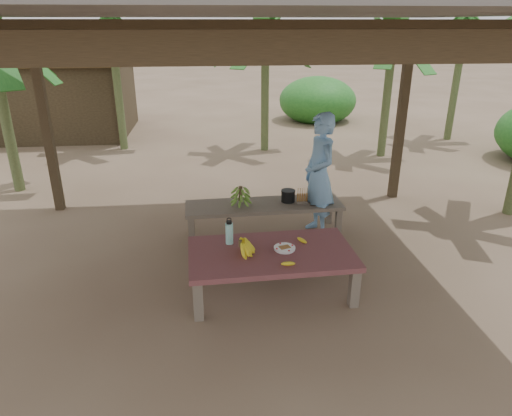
{
  "coord_description": "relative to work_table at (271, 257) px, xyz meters",
  "views": [
    {
      "loc": [
        -0.35,
        -4.87,
        2.82
      ],
      "look_at": [
        0.17,
        0.06,
        0.8
      ],
      "focal_mm": 32.0,
      "sensor_mm": 36.0,
      "label": 1
    }
  ],
  "objects": [
    {
      "name": "ground",
      "position": [
        -0.28,
        0.48,
        -0.43
      ],
      "size": [
        80.0,
        80.0,
        0.0
      ],
      "primitive_type": "plane",
      "color": "brown",
      "rests_on": "ground"
    },
    {
      "name": "pavilion",
      "position": [
        -0.3,
        0.46,
        2.34
      ],
      "size": [
        6.6,
        5.6,
        2.95
      ],
      "color": "black",
      "rests_on": "ground"
    },
    {
      "name": "work_table",
      "position": [
        0.0,
        0.0,
        0.0
      ],
      "size": [
        1.84,
        1.07,
        0.5
      ],
      "rotation": [
        0.0,
        0.0,
        0.04
      ],
      "color": "brown",
      "rests_on": "ground"
    },
    {
      "name": "bench",
      "position": [
        0.11,
        1.53,
        -0.04
      ],
      "size": [
        2.22,
        0.67,
        0.45
      ],
      "rotation": [
        0.0,
        0.0,
        0.03
      ],
      "color": "brown",
      "rests_on": "ground"
    },
    {
      "name": "ripe_banana_bunch",
      "position": [
        -0.34,
        -0.02,
        0.15
      ],
      "size": [
        0.3,
        0.26,
        0.18
      ],
      "primitive_type": null,
      "rotation": [
        0.0,
        0.0,
        0.05
      ],
      "color": "yellow",
      "rests_on": "work_table"
    },
    {
      "name": "plate",
      "position": [
        0.15,
        0.02,
        0.08
      ],
      "size": [
        0.24,
        0.24,
        0.04
      ],
      "color": "white",
      "rests_on": "work_table"
    },
    {
      "name": "loose_banana_front",
      "position": [
        0.13,
        -0.33,
        0.09
      ],
      "size": [
        0.17,
        0.08,
        0.04
      ],
      "primitive_type": "ellipsoid",
      "rotation": [
        0.0,
        0.0,
        1.82
      ],
      "color": "yellow",
      "rests_on": "work_table"
    },
    {
      "name": "loose_banana_side",
      "position": [
        0.38,
        0.19,
        0.09
      ],
      "size": [
        0.13,
        0.13,
        0.04
      ],
      "primitive_type": "ellipsoid",
      "rotation": [
        0.0,
        0.0,
        0.74
      ],
      "color": "yellow",
      "rests_on": "work_table"
    },
    {
      "name": "water_flask",
      "position": [
        -0.44,
        0.24,
        0.2
      ],
      "size": [
        0.09,
        0.09,
        0.32
      ],
      "color": "#43D2BE",
      "rests_on": "work_table"
    },
    {
      "name": "green_banana_stalk",
      "position": [
        -0.22,
        1.52,
        0.16
      ],
      "size": [
        0.26,
        0.26,
        0.29
      ],
      "primitive_type": null,
      "rotation": [
        0.0,
        0.0,
        0.03
      ],
      "color": "#598C2D",
      "rests_on": "bench"
    },
    {
      "name": "cooking_pot",
      "position": [
        0.46,
        1.58,
        0.1
      ],
      "size": [
        0.19,
        0.19,
        0.16
      ],
      "primitive_type": "cylinder",
      "color": "black",
      "rests_on": "bench"
    },
    {
      "name": "skewer_rack",
      "position": [
        0.64,
        1.5,
        0.14
      ],
      "size": [
        0.18,
        0.09,
        0.24
      ],
      "primitive_type": null,
      "rotation": [
        0.0,
        0.0,
        0.03
      ],
      "color": "#A57F47",
      "rests_on": "bench"
    },
    {
      "name": "woman",
      "position": [
        0.87,
        1.48,
        0.43
      ],
      "size": [
        0.52,
        0.7,
        1.73
      ],
      "primitive_type": "imported",
      "rotation": [
        0.0,
        0.0,
        -1.39
      ],
      "color": "#7AAFE6",
      "rests_on": "ground"
    },
    {
      "name": "hut",
      "position": [
        -4.78,
        8.48,
        0.67
      ],
      "size": [
        4.4,
        3.43,
        2.85
      ],
      "color": "black",
      "rests_on": "ground"
    },
    {
      "name": "banana_plant_ne",
      "position": [
        3.26,
        5.34,
        2.0
      ],
      "size": [
        1.8,
        1.8,
        2.92
      ],
      "color": "#596638",
      "rests_on": "ground"
    },
    {
      "name": "banana_plant_n",
      "position": [
        0.68,
        6.13,
        1.98
      ],
      "size": [
        1.8,
        1.8,
        2.9
      ],
      "color": "#596638",
      "rests_on": "ground"
    },
    {
      "name": "banana_plant_nw",
      "position": [
        -2.66,
        6.57,
        2.25
      ],
      "size": [
        1.8,
        1.8,
        3.18
      ],
      "color": "#596638",
      "rests_on": "ground"
    },
    {
      "name": "banana_plant_far",
      "position": [
        5.54,
        6.69,
        2.29
      ],
      "size": [
        1.8,
        1.8,
        3.22
      ],
      "color": "#596638",
      "rests_on": "ground"
    }
  ]
}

